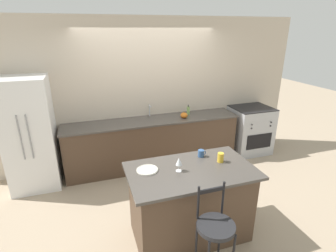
% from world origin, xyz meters
% --- Properties ---
extents(ground_plane, '(18.00, 18.00, 0.00)m').
position_xyz_m(ground_plane, '(0.00, 0.00, 0.00)').
color(ground_plane, tan).
extents(wall_back, '(6.00, 0.07, 2.70)m').
position_xyz_m(wall_back, '(0.00, 0.66, 1.35)').
color(wall_back, beige).
rests_on(wall_back, ground_plane).
extents(back_counter, '(3.22, 0.64, 0.93)m').
position_xyz_m(back_counter, '(0.00, 0.36, 0.47)').
color(back_counter, '#4C3828').
rests_on(back_counter, ground_plane).
extents(sink_faucet, '(0.02, 0.13, 0.22)m').
position_xyz_m(sink_faucet, '(0.00, 0.54, 1.06)').
color(sink_faucet, '#ADAFB5').
rests_on(sink_faucet, back_counter).
extents(kitchen_island, '(1.50, 0.87, 0.94)m').
position_xyz_m(kitchen_island, '(-0.04, -1.56, 0.47)').
color(kitchen_island, '#4C3828').
rests_on(kitchen_island, ground_plane).
extents(refrigerator, '(0.73, 0.71, 1.82)m').
position_xyz_m(refrigerator, '(-2.03, 0.29, 0.91)').
color(refrigerator, white).
rests_on(refrigerator, ground_plane).
extents(oven_range, '(0.79, 0.70, 0.98)m').
position_xyz_m(oven_range, '(2.09, 0.30, 0.49)').
color(oven_range, '#ADAFB5').
rests_on(oven_range, ground_plane).
extents(bar_stool_near, '(0.37, 0.37, 1.10)m').
position_xyz_m(bar_stool_near, '(-0.09, -2.27, 0.60)').
color(bar_stool_near, black).
rests_on(bar_stool_near, ground_plane).
extents(dinner_plate, '(0.25, 0.25, 0.02)m').
position_xyz_m(dinner_plate, '(-0.54, -1.42, 0.95)').
color(dinner_plate, beige).
rests_on(dinner_plate, kitchen_island).
extents(wine_glass, '(0.07, 0.07, 0.17)m').
position_xyz_m(wine_glass, '(-0.20, -1.55, 1.06)').
color(wine_glass, white).
rests_on(wine_glass, kitchen_island).
extents(coffee_mug, '(0.11, 0.08, 0.09)m').
position_xyz_m(coffee_mug, '(0.20, -1.29, 0.98)').
color(coffee_mug, '#335689').
rests_on(coffee_mug, kitchen_island).
extents(tumbler_cup, '(0.08, 0.08, 0.12)m').
position_xyz_m(tumbler_cup, '(0.37, -1.50, 1.00)').
color(tumbler_cup, gold).
rests_on(tumbler_cup, kitchen_island).
extents(pumpkin_decoration, '(0.13, 0.13, 0.13)m').
position_xyz_m(pumpkin_decoration, '(0.57, 0.24, 0.98)').
color(pumpkin_decoration, orange).
rests_on(pumpkin_decoration, back_counter).
extents(soap_bottle, '(0.06, 0.06, 0.18)m').
position_xyz_m(soap_bottle, '(0.74, 0.44, 1.00)').
color(soap_bottle, '#89B260').
rests_on(soap_bottle, back_counter).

